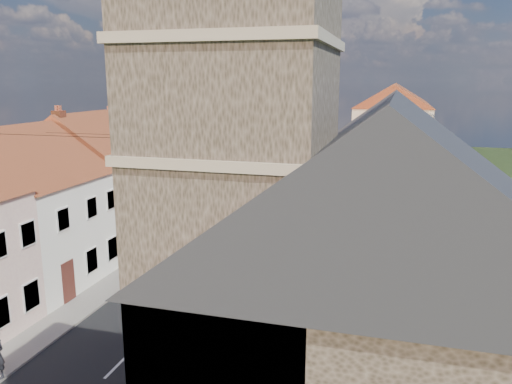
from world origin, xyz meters
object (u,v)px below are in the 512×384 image
at_px(pedestrian_right, 284,246).
at_px(church, 366,273).
at_px(car_far, 270,186).
at_px(car_distant, 302,160).
at_px(lamppost, 177,194).
at_px(car_mid, 206,238).

bearing_deg(pedestrian_right, church, 95.76).
bearing_deg(church, car_far, 108.27).
distance_m(car_distant, pedestrian_right, 36.71).
height_order(lamppost, car_distant, lamppost).
height_order(car_mid, car_far, car_mid).
bearing_deg(pedestrian_right, car_far, -87.49).
bearing_deg(lamppost, car_mid, -10.95).
distance_m(lamppost, car_mid, 3.50).
xyz_separation_m(lamppost, car_distant, (1.82, 35.13, -2.95)).
distance_m(car_mid, pedestrian_right, 5.45).
bearing_deg(lamppost, church, -51.70).
bearing_deg(car_far, lamppost, -86.01).
xyz_separation_m(church, car_mid, (-11.05, 16.27, -5.10)).
height_order(car_mid, car_distant, car_mid).
bearing_deg(car_mid, car_far, 83.40).
relative_size(church, car_mid, 3.21).
distance_m(church, pedestrian_right, 17.24).
relative_size(church, car_distant, 3.57).
distance_m(church, car_distant, 53.29).
xyz_separation_m(car_mid, pedestrian_right, (5.39, -0.73, 0.22)).
height_order(lamppost, pedestrian_right, lamppost).
bearing_deg(car_distant, car_mid, -83.00).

